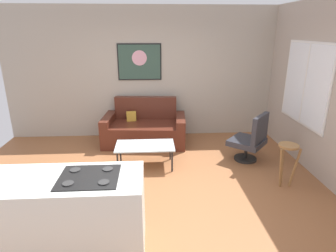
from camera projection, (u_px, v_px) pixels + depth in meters
The scene contains 10 objects.
ground at pixel (158, 189), 4.40m from camera, with size 6.40×6.40×0.04m, color #915A35.
back_wall at pixel (154, 74), 6.24m from camera, with size 6.40×0.05×2.80m, color #ABA293.
right_wall at pixel (328, 92), 4.38m from camera, with size 0.05×6.40×2.80m, color #AC9E90.
couch at pixel (145, 129), 6.08m from camera, with size 1.77×1.05×0.93m.
coffee_table at pixel (145, 147), 4.99m from camera, with size 1.02×0.57×0.40m.
armchair at pixel (251, 139), 5.18m from camera, with size 0.81×0.81×0.90m.
bar_stool at pixel (288, 155), 4.32m from camera, with size 0.34×0.33×0.68m.
kitchen_counter at pixel (64, 215), 3.02m from camera, with size 1.69×0.71×0.91m.
wall_painting at pixel (140, 62), 6.10m from camera, with size 0.93×0.03×0.77m.
window at pixel (305, 84), 4.94m from camera, with size 0.03×1.46×1.42m.
Camera 1 is at (-0.09, -3.86, 2.31)m, focal length 30.61 mm.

